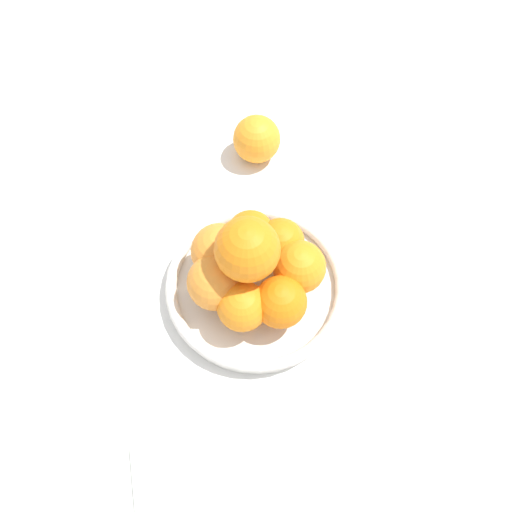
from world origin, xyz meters
The scene contains 5 objects.
ground_plane centered at (0.00, 0.00, 0.00)m, with size 4.00×4.00×0.00m, color white.
fruit_bowl centered at (0.00, 0.00, 0.02)m, with size 0.25×0.25×0.03m.
orange_pile centered at (0.01, 0.00, 0.08)m, with size 0.18×0.17×0.14m.
stray_orange centered at (-0.01, -0.25, 0.04)m, with size 0.08×0.08×0.08m, color orange.
napkin_folded centered at (0.09, 0.26, 0.00)m, with size 0.12×0.12×0.01m, color silver.
Camera 1 is at (0.01, 0.31, 0.65)m, focal length 35.00 mm.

